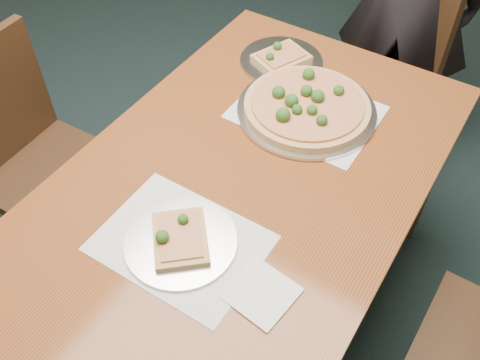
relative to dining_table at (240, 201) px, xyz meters
The scene contains 10 objects.
ground 0.71m from the dining_table, 161.23° to the right, with size 8.00×8.00×0.00m, color black.
dining_table is the anchor object (origin of this frame).
chair_far 1.10m from the dining_table, 88.87° to the left, with size 0.56×0.56×0.91m.
chair_left 0.81m from the dining_table, behind, with size 0.44×0.44×0.91m.
placemat_main 0.36m from the dining_table, 86.32° to the left, with size 0.42×0.32×0.00m, color white.
placemat_near 0.27m from the dining_table, 92.52° to the right, with size 0.40×0.30×0.00m, color white.
pizza_pan 0.36m from the dining_table, 86.49° to the left, with size 0.43×0.43×0.08m.
slice_plate_near 0.28m from the dining_table, 92.76° to the right, with size 0.28×0.28×0.06m.
slice_plate_far 0.57m from the dining_table, 107.93° to the left, with size 0.28×0.28×0.06m.
napkin 0.37m from the dining_table, 49.50° to the right, with size 0.14×0.14×0.01m, color white.
Camera 1 is at (0.76, -0.74, 1.84)m, focal length 40.00 mm.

